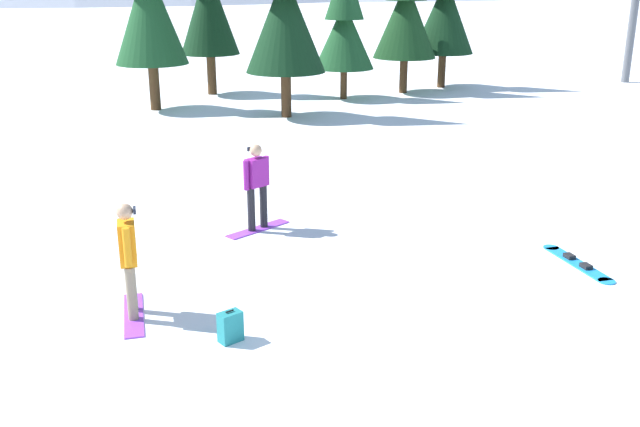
% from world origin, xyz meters
% --- Properties ---
extents(ground_plane, '(800.00, 800.00, 0.00)m').
position_xyz_m(ground_plane, '(0.00, 0.00, 0.00)').
color(ground_plane, white).
extents(snowboarder_midground, '(0.31, 1.50, 1.76)m').
position_xyz_m(snowboarder_midground, '(-3.31, 3.56, 0.94)').
color(snowboarder_midground, '#993FD8').
rests_on(snowboarder_midground, ground_plane).
extents(snowboarder_background, '(1.39, 1.01, 1.74)m').
position_xyz_m(snowboarder_background, '(-0.90, 6.91, 0.93)').
color(snowboarder_background, '#993FD8').
rests_on(snowboarder_background, ground_plane).
extents(loose_snowboard_near_left, '(0.38, 1.91, 0.09)m').
position_xyz_m(loose_snowboard_near_left, '(4.29, 3.80, 0.02)').
color(loose_snowboard_near_left, '#1E8CD8').
rests_on(loose_snowboard_near_left, ground_plane).
extents(backpack_teal, '(0.38, 0.35, 0.47)m').
position_xyz_m(backpack_teal, '(-1.99, 2.43, 0.21)').
color(backpack_teal, '#1E7A7F').
rests_on(backpack_teal, ground_plane).
extents(pine_tree_leaning, '(2.76, 2.76, 7.16)m').
position_xyz_m(pine_tree_leaning, '(1.94, 18.46, 3.90)').
color(pine_tree_leaning, '#472D19').
rests_on(pine_tree_leaning, ground_plane).
extents(pine_tree_twin, '(2.62, 2.62, 6.78)m').
position_xyz_m(pine_tree_twin, '(9.99, 23.70, 3.69)').
color(pine_tree_twin, '#472D19').
rests_on(pine_tree_twin, ground_plane).
extents(pine_tree_broad, '(2.39, 2.39, 5.49)m').
position_xyz_m(pine_tree_broad, '(4.94, 21.74, 2.99)').
color(pine_tree_broad, '#472D19').
rests_on(pine_tree_broad, ground_plane).
extents(pine_tree_short, '(2.63, 2.63, 6.65)m').
position_xyz_m(pine_tree_short, '(7.81, 22.64, 3.63)').
color(pine_tree_short, '#472D19').
rests_on(pine_tree_short, ground_plane).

